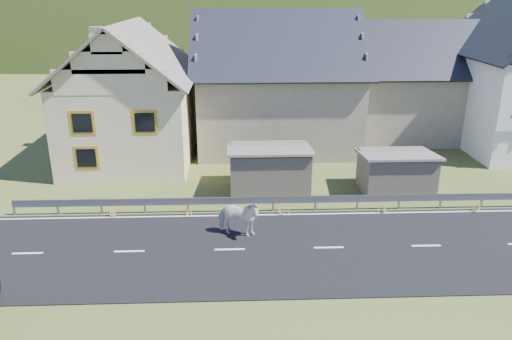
{
  "coord_description": "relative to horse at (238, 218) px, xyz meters",
  "views": [
    {
      "loc": [
        -3.63,
        -17.74,
        9.88
      ],
      "look_at": [
        -2.8,
        3.61,
        2.11
      ],
      "focal_mm": 35.0,
      "sensor_mm": 36.0,
      "label": 1
    }
  ],
  "objects": [
    {
      "name": "shed_right",
      "position": [
        8.14,
        4.77,
        0.14
      ],
      "size": [
        3.8,
        2.9,
        2.2
      ],
      "primitive_type": "cube",
      "color": "#695D51",
      "rests_on": "ground"
    },
    {
      "name": "house_stone_b",
      "position": [
        12.64,
        15.77,
        3.37
      ],
      "size": [
        9.8,
        8.8,
        8.1
      ],
      "color": "gray",
      "rests_on": "ground"
    },
    {
      "name": "mountain",
      "position": [
        8.64,
        178.77,
        -20.86
      ],
      "size": [
        440.0,
        280.0,
        260.0
      ],
      "primitive_type": "ellipsoid",
      "color": "#1E300B",
      "rests_on": "ground"
    },
    {
      "name": "conifer_patch",
      "position": [
        -51.36,
        108.77,
        5.14
      ],
      "size": [
        76.0,
        50.0,
        28.0
      ],
      "primitive_type": "ellipsoid",
      "color": "black",
      "rests_on": "ground"
    },
    {
      "name": "horse",
      "position": [
        0.0,
        0.0,
        0.0
      ],
      "size": [
        1.46,
        2.13,
        1.65
      ],
      "primitive_type": "imported",
      "rotation": [
        0.0,
        0.0,
        1.25
      ],
      "color": "silver",
      "rests_on": "road"
    },
    {
      "name": "shed_left",
      "position": [
        1.64,
        5.27,
        0.24
      ],
      "size": [
        4.3,
        3.3,
        2.4
      ],
      "primitive_type": "cube",
      "color": "#695D51",
      "rests_on": "ground"
    },
    {
      "name": "road",
      "position": [
        3.64,
        -1.23,
        -0.84
      ],
      "size": [
        60.0,
        7.0,
        0.04
      ],
      "primitive_type": "cube",
      "color": "black",
      "rests_on": "ground"
    },
    {
      "name": "ground",
      "position": [
        3.64,
        -1.23,
        -0.86
      ],
      "size": [
        160.0,
        160.0,
        0.0
      ],
      "primitive_type": "plane",
      "color": "#3A471C",
      "rests_on": "ground"
    },
    {
      "name": "house_stone_a",
      "position": [
        2.64,
        13.77,
        3.77
      ],
      "size": [
        10.8,
        9.8,
        8.9
      ],
      "color": "gray",
      "rests_on": "ground"
    },
    {
      "name": "guardrail",
      "position": [
        3.64,
        2.46,
        -0.3
      ],
      "size": [
        28.1,
        0.09,
        0.75
      ],
      "color": "#93969B",
      "rests_on": "ground"
    },
    {
      "name": "lane_markings",
      "position": [
        3.64,
        -1.23,
        -0.82
      ],
      "size": [
        60.0,
        6.6,
        0.01
      ],
      "primitive_type": "cube",
      "color": "silver",
      "rests_on": "road"
    },
    {
      "name": "house_cream",
      "position": [
        -6.36,
        10.77,
        3.49
      ],
      "size": [
        7.8,
        9.8,
        8.3
      ],
      "color": "beige",
      "rests_on": "ground"
    }
  ]
}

